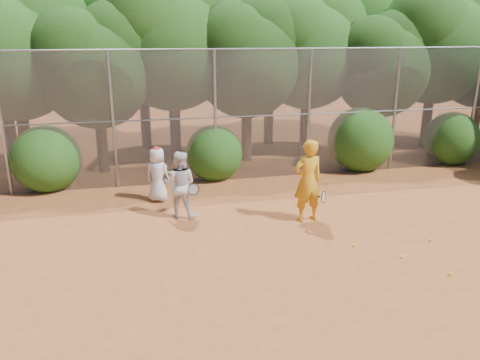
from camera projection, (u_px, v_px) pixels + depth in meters
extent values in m
plane|color=#9D4F23|center=(315.00, 266.00, 9.39)|extent=(80.00, 80.00, 0.00)
cylinder|color=gray|center=(1.00, 126.00, 12.93)|extent=(0.09, 0.09, 4.00)
cylinder|color=gray|center=(113.00, 121.00, 13.54)|extent=(0.09, 0.09, 4.00)
cylinder|color=gray|center=(215.00, 117.00, 14.16)|extent=(0.09, 0.09, 4.00)
cylinder|color=gray|center=(309.00, 114.00, 14.77)|extent=(0.09, 0.09, 4.00)
cylinder|color=gray|center=(395.00, 111.00, 15.39)|extent=(0.09, 0.09, 4.00)
cylinder|color=gray|center=(474.00, 108.00, 16.00)|extent=(0.09, 0.09, 4.00)
cylinder|color=gray|center=(248.00, 49.00, 13.76)|extent=(20.00, 0.05, 0.05)
cylinder|color=gray|center=(247.00, 116.00, 14.36)|extent=(20.00, 0.04, 0.04)
cube|color=slate|center=(247.00, 116.00, 14.36)|extent=(20.00, 0.02, 4.00)
cylinder|color=black|center=(24.00, 134.00, 15.48)|extent=(0.38, 0.38, 2.52)
sphere|color=#1C4912|center=(13.00, 57.00, 14.73)|extent=(4.03, 4.03, 4.03)
sphere|color=#1C4912|center=(39.00, 23.00, 14.96)|extent=(3.23, 3.23, 3.23)
cylinder|color=black|center=(102.00, 140.00, 15.39)|extent=(0.36, 0.36, 2.17)
sphere|color=black|center=(96.00, 74.00, 14.75)|extent=(3.47, 3.47, 3.47)
sphere|color=black|center=(117.00, 45.00, 14.95)|extent=(2.78, 2.78, 2.78)
sphere|color=black|center=(72.00, 52.00, 14.17)|extent=(2.60, 2.60, 2.60)
cylinder|color=black|center=(175.00, 124.00, 16.76)|extent=(0.39, 0.39, 2.66)
sphere|color=#1C4912|center=(172.00, 48.00, 15.97)|extent=(4.26, 4.26, 4.26)
sphere|color=#1C4912|center=(194.00, 16.00, 16.22)|extent=(3.40, 3.40, 3.40)
sphere|color=#1C4912|center=(149.00, 22.00, 15.26)|extent=(3.19, 3.19, 3.19)
cylinder|color=black|center=(247.00, 129.00, 16.77)|extent=(0.37, 0.37, 2.27)
sphere|color=black|center=(247.00, 65.00, 16.10)|extent=(3.64, 3.64, 3.64)
sphere|color=black|center=(265.00, 38.00, 16.31)|extent=(2.91, 2.91, 2.91)
sphere|color=black|center=(230.00, 44.00, 15.49)|extent=(2.73, 2.73, 2.73)
cylinder|color=black|center=(305.00, 120.00, 18.00)|extent=(0.38, 0.38, 2.45)
sphere|color=#1C4912|center=(308.00, 56.00, 17.27)|extent=(3.92, 3.92, 3.92)
sphere|color=#1C4912|center=(325.00, 28.00, 17.50)|extent=(3.14, 3.14, 3.14)
sphere|color=#1C4912|center=(293.00, 34.00, 16.62)|extent=(2.94, 2.94, 2.94)
cylinder|color=black|center=(377.00, 127.00, 17.64)|extent=(0.36, 0.36, 2.10)
sphere|color=black|center=(382.00, 71.00, 17.01)|extent=(3.36, 3.36, 3.36)
sphere|color=black|center=(396.00, 47.00, 17.21)|extent=(2.69, 2.69, 2.69)
sphere|color=black|center=(372.00, 52.00, 16.46)|extent=(2.52, 2.52, 2.52)
cylinder|color=black|center=(427.00, 115.00, 18.64)|extent=(0.39, 0.39, 2.59)
sphere|color=#1C4912|center=(435.00, 49.00, 17.86)|extent=(4.14, 4.14, 4.14)
sphere|color=#1C4912|center=(451.00, 21.00, 18.11)|extent=(3.32, 3.32, 3.32)
sphere|color=#1C4912|center=(426.00, 26.00, 17.18)|extent=(3.11, 3.11, 3.11)
cylinder|color=black|center=(476.00, 118.00, 18.81)|extent=(0.37, 0.37, 2.31)
sphere|color=black|center=(478.00, 41.00, 17.51)|extent=(2.77, 2.77, 2.77)
cylinder|color=black|center=(9.00, 121.00, 17.40)|extent=(0.39, 0.39, 2.62)
sphere|color=#1C4912|center=(22.00, 18.00, 16.86)|extent=(3.36, 3.36, 3.36)
cylinder|color=black|center=(145.00, 113.00, 18.58)|extent=(0.40, 0.40, 2.80)
sphere|color=#1C4912|center=(141.00, 41.00, 17.75)|extent=(4.48, 4.48, 4.48)
sphere|color=#1C4912|center=(162.00, 10.00, 18.01)|extent=(3.58, 3.58, 3.58)
sphere|color=#1C4912|center=(117.00, 15.00, 17.00)|extent=(3.36, 3.36, 3.36)
cylinder|color=black|center=(269.00, 113.00, 19.28)|extent=(0.38, 0.38, 2.52)
sphere|color=#1C4912|center=(270.00, 51.00, 18.53)|extent=(4.03, 4.03, 4.03)
sphere|color=#1C4912|center=(287.00, 25.00, 18.76)|extent=(3.23, 3.23, 3.23)
sphere|color=#1C4912|center=(255.00, 30.00, 17.86)|extent=(3.02, 3.02, 3.02)
cylinder|color=black|center=(363.00, 105.00, 20.73)|extent=(0.40, 0.40, 2.73)
sphere|color=#1C4912|center=(368.00, 42.00, 19.91)|extent=(4.37, 4.37, 4.37)
sphere|color=#1C4912|center=(384.00, 16.00, 20.17)|extent=(3.49, 3.49, 3.49)
sphere|color=#1C4912|center=(356.00, 20.00, 19.19)|extent=(3.28, 3.28, 3.28)
sphere|color=#1C4912|center=(46.00, 156.00, 13.72)|extent=(2.00, 2.00, 2.00)
sphere|color=#1C4912|center=(214.00, 150.00, 14.77)|extent=(1.80, 1.80, 1.80)
sphere|color=#1C4912|center=(361.00, 137.00, 15.74)|extent=(2.20, 2.20, 2.20)
sphere|color=#1C4912|center=(452.00, 136.00, 16.50)|extent=(1.90, 1.90, 1.90)
imported|color=gold|center=(308.00, 181.00, 11.35)|extent=(0.81, 0.59, 2.05)
torus|color=black|center=(323.00, 197.00, 11.35)|extent=(0.23, 0.26, 0.30)
cylinder|color=black|center=(315.00, 196.00, 11.46)|extent=(0.24, 0.21, 0.06)
imported|color=silver|center=(158.00, 175.00, 12.78)|extent=(0.88, 0.81, 1.51)
ellipsoid|color=red|center=(156.00, 149.00, 12.56)|extent=(0.22, 0.22, 0.13)
sphere|color=#C4ED2B|center=(169.00, 173.00, 12.63)|extent=(0.07, 0.07, 0.07)
imported|color=silver|center=(180.00, 185.00, 11.64)|extent=(1.00, 0.89, 1.70)
torus|color=black|center=(193.00, 189.00, 11.44)|extent=(0.35, 0.29, 0.28)
cylinder|color=black|center=(196.00, 191.00, 11.65)|extent=(0.14, 0.25, 0.17)
sphere|color=#C4ED2B|center=(430.00, 240.00, 10.45)|extent=(0.07, 0.07, 0.07)
sphere|color=#C4ED2B|center=(403.00, 198.00, 13.11)|extent=(0.07, 0.07, 0.07)
sphere|color=#C4ED2B|center=(402.00, 257.00, 9.69)|extent=(0.07, 0.07, 0.07)
sphere|color=#C4ED2B|center=(354.00, 245.00, 10.21)|extent=(0.07, 0.07, 0.07)
sphere|color=#C4ED2B|center=(327.00, 183.00, 14.37)|extent=(0.07, 0.07, 0.07)
sphere|color=#C4ED2B|center=(450.00, 274.00, 9.00)|extent=(0.07, 0.07, 0.07)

